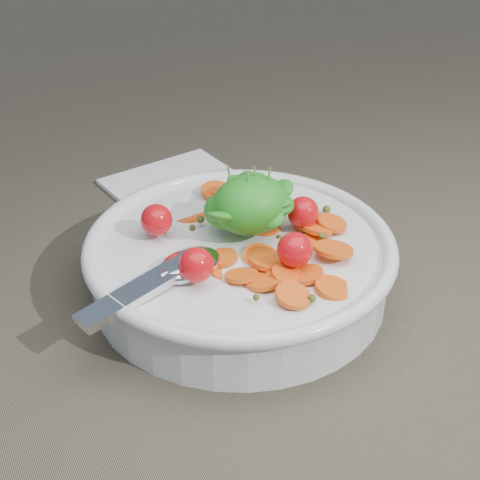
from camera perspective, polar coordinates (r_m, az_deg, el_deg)
name	(u,v)px	position (r m, az deg, el deg)	size (l,w,h in m)	color
ground	(232,308)	(0.64, -0.62, -5.31)	(6.00, 6.00, 0.00)	#665C49
bowl	(240,262)	(0.64, 0.02, -1.68)	(0.29, 0.27, 0.11)	white
napkin	(178,186)	(0.82, -4.86, 4.23)	(0.14, 0.12, 0.01)	white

